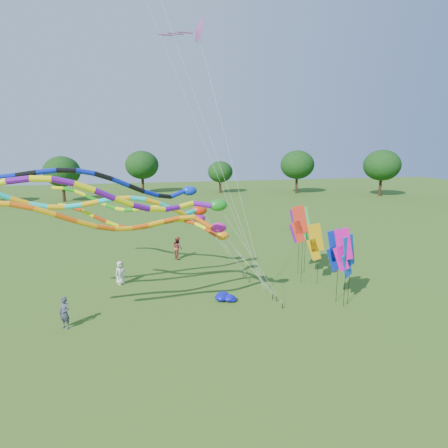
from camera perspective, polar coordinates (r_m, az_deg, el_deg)
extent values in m
plane|color=#2A5115|center=(19.12, 3.04, -15.82)|extent=(160.00, 160.00, 0.00)
cylinder|color=#382314|center=(70.68, 22.36, 4.68)|extent=(0.50, 0.50, 2.61)
ellipsoid|color=#10340E|center=(70.40, 22.57, 7.43)|extent=(5.50, 5.50, 4.68)
cylinder|color=#382314|center=(71.27, 10.87, 5.39)|extent=(0.50, 0.50, 2.58)
ellipsoid|color=#10340E|center=(70.99, 10.98, 8.10)|extent=(5.45, 5.45, 4.63)
cylinder|color=#382314|center=(70.59, -0.52, 5.37)|extent=(0.50, 0.50, 2.16)
ellipsoid|color=#10340E|center=(70.34, -0.53, 7.65)|extent=(4.56, 4.56, 3.88)
cylinder|color=#382314|center=(68.14, -11.79, 5.00)|extent=(0.50, 0.50, 2.40)
ellipsoid|color=#10340E|center=(67.86, -11.90, 7.63)|extent=(5.08, 5.08, 4.31)
cylinder|color=#382314|center=(71.59, -23.84, 4.82)|extent=(0.50, 0.50, 3.03)
ellipsoid|color=#10340E|center=(71.30, -24.10, 7.97)|extent=(6.40, 6.40, 5.44)
cylinder|color=black|center=(22.41, 8.04, -11.22)|extent=(0.05, 0.05, 0.30)
cylinder|color=silver|center=(21.63, 3.98, -6.49)|extent=(0.02, 0.02, 4.80)
ellipsoid|color=orange|center=(21.16, -0.24, -1.79)|extent=(0.76, 0.49, 0.49)
cylinder|color=red|center=(21.25, -2.00, -1.25)|extent=(0.22, 0.22, 0.74)
cylinder|color=#F2F80C|center=(21.42, -3.62, -0.31)|extent=(0.22, 0.22, 0.70)
cylinder|color=red|center=(21.59, -5.23, 0.31)|extent=(0.22, 0.22, 0.65)
cylinder|color=#F2F80C|center=(21.76, -6.81, 0.52)|extent=(0.22, 0.22, 0.62)
cylinder|color=red|center=(21.91, -8.40, 0.36)|extent=(0.22, 0.22, 0.63)
cylinder|color=#F2F80C|center=(22.02, -9.99, -0.01)|extent=(0.22, 0.22, 0.65)
cylinder|color=red|center=(22.09, -11.61, -0.39)|extent=(0.22, 0.22, 0.64)
cylinder|color=#F2F80C|center=(22.12, -13.26, -0.58)|extent=(0.22, 0.22, 0.65)
cylinder|color=red|center=(22.10, -14.95, -0.45)|extent=(0.22, 0.22, 0.67)
cylinder|color=#F2F80C|center=(22.07, -16.66, 0.03)|extent=(0.22, 0.22, 0.71)
cylinder|color=red|center=(22.07, -18.38, 0.75)|extent=(0.22, 0.22, 0.73)
cylinder|color=#F2F80C|center=(22.12, -20.06, 1.55)|extent=(0.22, 0.22, 0.71)
cylinder|color=red|center=(22.25, -21.66, 2.21)|extent=(0.22, 0.22, 0.66)
cylinder|color=#F2F80C|center=(22.48, -23.14, 2.58)|extent=(0.22, 0.22, 0.63)
cylinder|color=black|center=(22.62, 7.41, -10.97)|extent=(0.05, 0.05, 0.30)
cylinder|color=silver|center=(21.06, 3.53, -5.95)|extent=(0.02, 0.02, 5.53)
ellipsoid|color=#D51790|center=(19.82, -0.83, -0.55)|extent=(0.85, 0.55, 0.55)
cylinder|color=#ED590C|center=(19.74, -3.17, 0.22)|extent=(0.25, 0.25, 1.13)
cylinder|color=#FDA30C|center=(19.69, -5.72, 0.98)|extent=(0.25, 0.25, 0.83)
cylinder|color=#ED590C|center=(19.47, -8.04, 0.64)|extent=(0.25, 0.25, 0.84)
cylinder|color=#FDA30C|center=(19.22, -10.36, 0.09)|extent=(0.25, 0.25, 0.84)
cylinder|color=#ED590C|center=(18.96, -12.70, -0.43)|extent=(0.25, 0.25, 0.84)
cylinder|color=#FDA30C|center=(18.66, -15.10, -0.69)|extent=(0.25, 0.25, 0.85)
cylinder|color=#ED590C|center=(18.36, -17.60, -0.55)|extent=(0.25, 0.25, 0.88)
cylinder|color=#FDA30C|center=(18.07, -20.21, 0.01)|extent=(0.25, 0.25, 0.91)
cylinder|color=#ED590C|center=(17.84, -22.92, 0.85)|extent=(0.25, 0.25, 0.92)
cylinder|color=#FDA30C|center=(17.70, -25.68, 1.74)|extent=(0.25, 0.25, 0.90)
cylinder|color=#ED590C|center=(17.68, -28.45, 2.41)|extent=(0.25, 0.25, 0.86)
cylinder|color=black|center=(21.54, 8.91, -12.22)|extent=(0.05, 0.05, 0.30)
cylinder|color=silver|center=(19.49, 4.40, -5.20)|extent=(0.02, 0.02, 7.00)
ellipsoid|color=#18851B|center=(17.96, -0.90, 2.88)|extent=(0.88, 0.57, 0.57)
cylinder|color=#660D98|center=(17.87, -3.33, 2.99)|extent=(0.26, 0.26, 0.89)
cylinder|color=#FFEB0D|center=(17.75, -5.79, 2.88)|extent=(0.26, 0.26, 0.78)
cylinder|color=#660D98|center=(17.38, -7.96, 2.39)|extent=(0.26, 0.26, 0.78)
cylinder|color=#FFEB0D|center=(16.98, -10.20, 2.23)|extent=(0.26, 0.26, 0.79)
cylinder|color=#660D98|center=(16.59, -12.57, 2.54)|extent=(0.26, 0.26, 0.82)
cylinder|color=#FFEB0D|center=(16.22, -15.08, 3.29)|extent=(0.26, 0.26, 0.85)
cylinder|color=#660D98|center=(15.93, -17.74, 4.31)|extent=(0.26, 0.26, 0.85)
cylinder|color=#FFEB0D|center=(15.73, -20.51, 5.31)|extent=(0.26, 0.26, 0.82)
cylinder|color=#660D98|center=(15.65, -23.34, 6.00)|extent=(0.26, 0.26, 0.78)
cylinder|color=#FFEB0D|center=(15.69, -26.16, 6.20)|extent=(0.26, 0.26, 0.76)
cylinder|color=#660D98|center=(15.84, -28.89, 5.90)|extent=(0.26, 0.26, 0.78)
cylinder|color=black|center=(26.10, 2.92, -7.75)|extent=(0.05, 0.05, 0.30)
cylinder|color=silver|center=(24.20, -0.91, -1.64)|extent=(0.02, 0.02, 7.15)
ellipsoid|color=#0D2FC1|center=(22.77, -5.28, 5.06)|extent=(0.90, 0.58, 0.58)
cylinder|color=#0B1FB5|center=(22.47, -7.11, 4.56)|extent=(0.26, 0.26, 0.92)
cylinder|color=black|center=(22.07, -9.11, 4.21)|extent=(0.26, 0.26, 0.91)
cylinder|color=#0B1FB5|center=(21.56, -11.10, 4.59)|extent=(0.26, 0.26, 0.94)
cylinder|color=black|center=(21.09, -13.24, 5.29)|extent=(0.26, 0.26, 0.97)
cylinder|color=#0B1FB5|center=(20.70, -15.51, 6.15)|extent=(0.26, 0.26, 0.96)
cylinder|color=black|center=(20.42, -17.91, 6.94)|extent=(0.26, 0.26, 0.93)
cylinder|color=#0B1FB5|center=(20.24, -20.40, 7.44)|extent=(0.26, 0.26, 0.90)
cylinder|color=black|center=(20.18, -22.93, 7.54)|extent=(0.26, 0.26, 0.89)
cylinder|color=#0B1FB5|center=(20.22, -25.45, 7.26)|extent=(0.26, 0.26, 0.90)
cylinder|color=black|center=(20.34, -27.95, 6.75)|extent=(0.26, 0.26, 0.91)
cylinder|color=#0B1FB5|center=(20.50, -30.40, 6.24)|extent=(0.26, 0.26, 0.90)
cylinder|color=black|center=(25.13, 3.87, -8.55)|extent=(0.05, 0.05, 0.30)
cylinder|color=silver|center=(23.42, 0.29, -3.43)|extent=(0.02, 0.02, 6.07)
ellipsoid|color=red|center=(22.06, -3.75, 2.10)|extent=(0.89, 0.57, 0.57)
cylinder|color=#0DDFD6|center=(21.58, -5.26, 1.74)|extent=(0.26, 0.26, 0.87)
cylinder|color=#FCB10D|center=(21.01, -6.88, 1.86)|extent=(0.26, 0.26, 0.87)
cylinder|color=#0DDFD6|center=(20.60, -8.79, 2.67)|extent=(0.26, 0.26, 0.86)
cylinder|color=#FCB10D|center=(20.28, -10.84, 3.37)|extent=(0.26, 0.26, 0.82)
cylinder|color=#0DDFD6|center=(20.07, -13.00, 3.79)|extent=(0.26, 0.26, 0.79)
cylinder|color=#FCB10D|center=(19.97, -15.22, 3.81)|extent=(0.26, 0.26, 0.79)
cylinder|color=#0DDFD6|center=(19.96, -17.48, 3.49)|extent=(0.26, 0.26, 0.80)
cylinder|color=#FCB10D|center=(20.01, -19.73, 3.00)|extent=(0.26, 0.26, 0.81)
cylinder|color=#0DDFD6|center=(20.09, -21.97, 2.56)|extent=(0.26, 0.26, 0.80)
cylinder|color=#FCB10D|center=(20.16, -24.20, 2.38)|extent=(0.26, 0.26, 0.79)
cylinder|color=#0DDFD6|center=(20.20, -26.44, 2.56)|extent=(0.26, 0.26, 0.80)
cylinder|color=#FCB10D|center=(20.19, -28.69, 3.08)|extent=(0.26, 0.26, 0.83)
cylinder|color=#0DDFD6|center=(20.14, -30.97, 3.82)|extent=(0.26, 0.26, 0.86)
cylinder|color=black|center=(26.18, 3.34, -7.69)|extent=(0.05, 0.05, 0.30)
cylinder|color=silver|center=(25.70, -0.20, -3.32)|extent=(0.02, 0.02, 4.98)
ellipsoid|color=#8F0D82|center=(25.50, -3.81, 0.90)|extent=(0.89, 0.57, 0.57)
cylinder|color=#1A9413|center=(25.32, -5.50, 1.31)|extent=(0.26, 0.26, 1.00)
cylinder|color=#FAE90D|center=(25.18, -7.21, 2.00)|extent=(0.26, 0.26, 0.76)
cylinder|color=#1A9413|center=(25.42, -8.75, 2.43)|extent=(0.26, 0.26, 0.73)
cylinder|color=#FAE90D|center=(25.74, -10.20, 2.55)|extent=(0.26, 0.26, 0.74)
cylinder|color=#1A9413|center=(26.14, -11.59, 2.43)|extent=(0.26, 0.26, 0.75)
cylinder|color=#FAE90D|center=(26.56, -12.93, 2.22)|extent=(0.26, 0.26, 0.75)
cylinder|color=#1A9413|center=(26.98, -14.23, 2.10)|extent=(0.26, 0.26, 0.74)
cylinder|color=#FAE90D|center=(27.37, -15.53, 2.19)|extent=(0.26, 0.26, 0.73)
cylinder|color=#1A9413|center=(27.69, -16.86, 2.54)|extent=(0.26, 0.26, 0.75)
cylinder|color=#FAE90D|center=(27.96, -18.23, 3.11)|extent=(0.26, 0.26, 0.79)
cylinder|color=#1A9413|center=(28.17, -19.64, 3.80)|extent=(0.26, 0.26, 0.81)
cylinder|color=#FAE90D|center=(28.35, -21.09, 4.43)|extent=(0.26, 0.26, 0.79)
cylinder|color=#1A9413|center=(28.52, -22.55, 4.86)|extent=(0.26, 0.26, 0.76)
cylinder|color=#FAE90D|center=(28.69, -24.00, 5.01)|extent=(0.26, 0.26, 0.74)
cylinder|color=black|center=(23.23, 6.14, -10.32)|extent=(0.04, 0.04, 0.30)
cylinder|color=silver|center=(21.46, -2.30, 13.39)|extent=(0.01, 0.01, 19.48)
cylinder|color=black|center=(23.23, 6.14, -10.32)|extent=(0.04, 0.04, 0.30)
cylinder|color=silver|center=(19.71, -7.35, 21.75)|extent=(0.01, 0.01, 26.20)
cylinder|color=black|center=(23.23, 6.14, -10.32)|extent=(0.04, 0.04, 0.30)
cylinder|color=silver|center=(22.31, 1.21, 9.12)|extent=(0.01, 0.01, 15.67)
cone|color=purple|center=(24.11, -4.05, 27.39)|extent=(1.39, 1.50, 1.52)
cube|color=purple|center=(23.96, -5.89, 27.08)|extent=(0.90, 0.12, 0.04)
cube|color=purple|center=(23.86, -7.35, 26.82)|extent=(0.90, 0.12, 0.04)
cube|color=purple|center=(23.77, -8.82, 26.54)|extent=(0.90, 0.12, 0.04)
cylinder|color=black|center=(26.72, 11.36, -2.92)|extent=(0.02, 0.02, 4.39)
cube|color=purple|center=(26.28, 11.07, 0.42)|extent=(1.16, 0.10, 1.93)
cube|color=purple|center=(26.41, 10.84, -1.30)|extent=(1.01, 0.10, 1.51)
cylinder|color=black|center=(27.02, 12.29, -2.78)|extent=(0.02, 0.02, 4.41)
cube|color=#1CC753|center=(26.63, 11.97, 0.56)|extent=(1.13, 0.40, 1.93)
cube|color=#1CC753|center=(26.78, 11.73, -1.11)|extent=(0.99, 0.36, 1.51)
cylinder|color=black|center=(24.91, 11.86, -3.48)|extent=(0.02, 0.02, 4.83)
cube|color=red|center=(24.47, 11.52, 0.63)|extent=(1.13, 0.41, 1.93)
cube|color=red|center=(24.62, 11.26, -1.20)|extent=(0.98, 0.37, 1.51)
cylinder|color=black|center=(21.91, 18.06, -6.79)|extent=(0.02, 0.02, 4.20)
cube|color=#E10C97|center=(21.42, 17.76, -3.00)|extent=(1.15, 0.30, 1.93)
cube|color=#E10C97|center=(21.60, 17.43, -5.06)|extent=(1.00, 0.27, 1.51)
cylinder|color=black|center=(25.06, 14.16, -4.83)|extent=(0.02, 0.02, 3.71)
cube|color=#D6990B|center=(24.69, 13.81, -2.04)|extent=(1.14, 0.38, 1.93)
cube|color=#D6990B|center=(24.87, 13.54, -3.83)|extent=(0.99, 0.34, 1.51)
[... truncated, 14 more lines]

